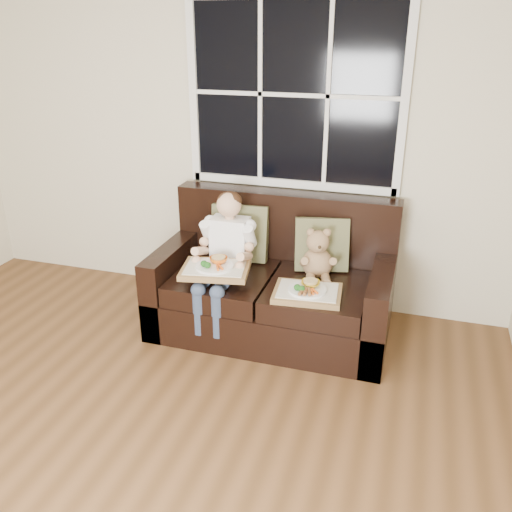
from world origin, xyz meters
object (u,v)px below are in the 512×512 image
(teddy_bear, at_px, (317,257))
(tray_right, at_px, (307,292))
(loveseat, at_px, (274,289))
(tray_left, at_px, (215,268))
(child, at_px, (225,247))

(teddy_bear, bearing_deg, tray_right, -105.55)
(loveseat, height_order, teddy_bear, loveseat)
(tray_left, distance_m, tray_right, 0.65)
(child, bearing_deg, tray_left, -89.46)
(teddy_bear, bearing_deg, child, 175.29)
(teddy_bear, distance_m, tray_right, 0.34)
(child, xyz_separation_m, tray_right, (0.65, -0.19, -0.17))
(tray_left, bearing_deg, loveseat, 34.16)
(child, relative_size, teddy_bear, 2.34)
(teddy_bear, bearing_deg, loveseat, 165.45)
(child, distance_m, tray_left, 0.22)
(child, xyz_separation_m, teddy_bear, (0.64, 0.13, -0.05))
(teddy_bear, relative_size, tray_right, 0.80)
(child, height_order, teddy_bear, child)
(child, distance_m, teddy_bear, 0.66)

